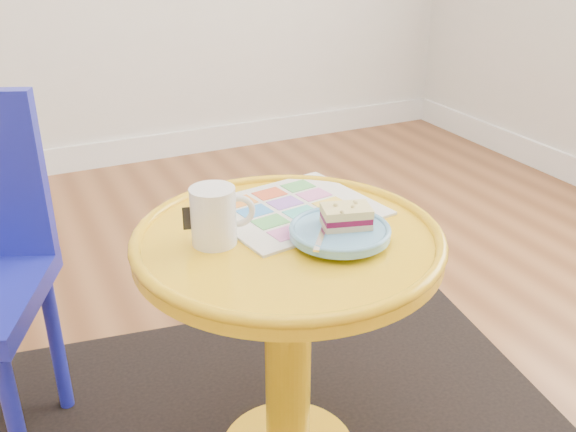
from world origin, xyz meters
name	(u,v)px	position (x,y,z in m)	size (l,w,h in m)	color
side_table	(288,306)	(0.19, 0.02, 0.39)	(0.57, 0.57, 0.54)	gold
newspaper	(293,209)	(0.25, 0.11, 0.54)	(0.31, 0.26, 0.01)	silver
mug	(215,214)	(0.06, 0.05, 0.59)	(0.11, 0.08, 0.10)	silver
plate	(340,232)	(0.26, -0.04, 0.56)	(0.18, 0.18, 0.02)	#609FCC
cake_slice	(346,216)	(0.28, -0.04, 0.58)	(0.10, 0.08, 0.04)	#D3BC8C
fork	(324,231)	(0.23, -0.04, 0.56)	(0.10, 0.12, 0.00)	silver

